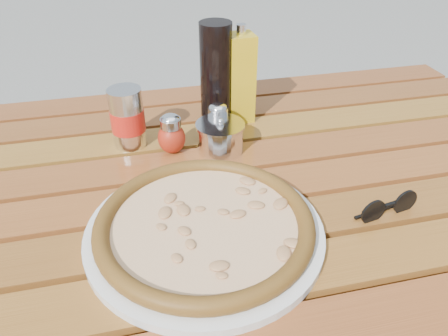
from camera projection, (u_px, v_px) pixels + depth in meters
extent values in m
cube|color=#39210D|center=(389.00, 190.00, 1.42)|extent=(0.06, 0.06, 0.70)
cube|color=#3B200D|center=(227.00, 210.00, 0.79)|extent=(1.36, 0.86, 0.04)
cube|color=#5C3210|center=(260.00, 282.00, 0.61)|extent=(1.40, 0.09, 0.03)
cube|color=#552C0F|center=(241.00, 233.00, 0.69)|extent=(1.40, 0.09, 0.03)
cube|color=#5C2B10|center=(227.00, 195.00, 0.77)|extent=(1.40, 0.09, 0.03)
cube|color=#58290F|center=(215.00, 164.00, 0.85)|extent=(1.40, 0.09, 0.03)
cube|color=#5F3810|center=(205.00, 139.00, 0.94)|extent=(1.40, 0.09, 0.03)
cube|color=#51270E|center=(196.00, 118.00, 1.02)|extent=(1.40, 0.09, 0.03)
cube|color=#53250E|center=(189.00, 99.00, 1.10)|extent=(1.40, 0.09, 0.03)
cylinder|color=silver|center=(205.00, 232.00, 0.66)|extent=(0.38, 0.38, 0.01)
cylinder|color=#FFE4B6|center=(205.00, 226.00, 0.66)|extent=(0.35, 0.35, 0.01)
torus|color=black|center=(204.00, 223.00, 0.65)|extent=(0.37, 0.37, 0.03)
ellipsoid|color=#B32A14|center=(172.00, 138.00, 0.85)|extent=(0.06, 0.06, 0.06)
cylinder|color=silver|center=(170.00, 123.00, 0.83)|extent=(0.04, 0.04, 0.02)
ellipsoid|color=white|center=(170.00, 119.00, 0.83)|extent=(0.04, 0.04, 0.02)
ellipsoid|color=#38421A|center=(218.00, 126.00, 0.89)|extent=(0.06, 0.06, 0.06)
cylinder|color=silver|center=(218.00, 112.00, 0.87)|extent=(0.04, 0.04, 0.02)
ellipsoid|color=white|center=(218.00, 108.00, 0.87)|extent=(0.04, 0.04, 0.02)
cylinder|color=black|center=(216.00, 76.00, 0.90)|extent=(0.09, 0.09, 0.22)
cylinder|color=silver|center=(127.00, 118.00, 0.86)|extent=(0.09, 0.09, 0.12)
cylinder|color=red|center=(128.00, 120.00, 0.86)|extent=(0.09, 0.09, 0.04)
cube|color=gold|center=(240.00, 79.00, 0.93)|extent=(0.06, 0.06, 0.19)
cylinder|color=white|center=(241.00, 29.00, 0.87)|extent=(0.02, 0.02, 0.02)
cylinder|color=silver|center=(220.00, 138.00, 0.86)|extent=(0.11, 0.11, 0.05)
cylinder|color=silver|center=(220.00, 125.00, 0.84)|extent=(0.12, 0.12, 0.01)
sphere|color=white|center=(220.00, 122.00, 0.83)|extent=(0.02, 0.02, 0.01)
cylinder|color=black|center=(373.00, 212.00, 0.68)|extent=(0.04, 0.01, 0.04)
cylinder|color=black|center=(405.00, 202.00, 0.70)|extent=(0.04, 0.01, 0.04)
cube|color=black|center=(390.00, 205.00, 0.69)|extent=(0.02, 0.01, 0.00)
cube|color=black|center=(378.00, 211.00, 0.71)|extent=(0.09, 0.02, 0.00)
cube|color=black|center=(385.00, 206.00, 0.72)|extent=(0.09, 0.02, 0.00)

